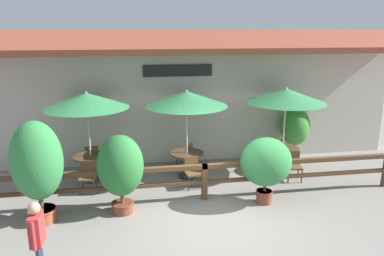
% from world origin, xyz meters
% --- Properties ---
extents(ground_plane, '(60.00, 60.00, 0.00)m').
position_xyz_m(ground_plane, '(0.00, 0.00, 0.00)').
color(ground_plane, gray).
extents(building_facade, '(14.28, 1.49, 4.23)m').
position_xyz_m(building_facade, '(-0.00, 4.10, 2.16)').
color(building_facade, '#BCB7A8').
rests_on(building_facade, ground).
extents(patio_railing, '(10.40, 0.14, 0.95)m').
position_xyz_m(patio_railing, '(0.00, 1.05, 0.70)').
color(patio_railing, brown).
rests_on(patio_railing, ground).
extents(patio_umbrella_near, '(2.33, 2.33, 2.60)m').
position_xyz_m(patio_umbrella_near, '(-2.97, 2.79, 2.35)').
color(patio_umbrella_near, '#B7B2A8').
rests_on(patio_umbrella_near, ground).
extents(dining_table_near, '(0.98, 0.98, 0.76)m').
position_xyz_m(dining_table_near, '(-2.97, 2.79, 0.61)').
color(dining_table_near, '#4C3826').
rests_on(dining_table_near, ground).
extents(chair_near_streetside, '(0.46, 0.46, 0.83)m').
position_xyz_m(chair_near_streetside, '(-2.99, 2.03, 0.46)').
color(chair_near_streetside, brown).
rests_on(chair_near_streetside, ground).
extents(chair_near_wallside, '(0.46, 0.46, 0.83)m').
position_xyz_m(chair_near_wallside, '(-3.02, 3.55, 0.46)').
color(chair_near_wallside, brown).
rests_on(chair_near_wallside, ground).
extents(patio_umbrella_middle, '(2.33, 2.33, 2.60)m').
position_xyz_m(patio_umbrella_middle, '(-0.22, 2.63, 2.35)').
color(patio_umbrella_middle, '#B7B2A8').
rests_on(patio_umbrella_middle, ground).
extents(dining_table_middle, '(0.98, 0.98, 0.76)m').
position_xyz_m(dining_table_middle, '(-0.22, 2.63, 0.61)').
color(dining_table_middle, '#4C3826').
rests_on(dining_table_middle, ground).
extents(chair_middle_streetside, '(0.47, 0.47, 0.83)m').
position_xyz_m(chair_middle_streetside, '(-0.16, 1.89, 0.46)').
color(chair_middle_streetside, brown).
rests_on(chair_middle_streetside, ground).
extents(chair_middle_wallside, '(0.49, 0.49, 0.83)m').
position_xyz_m(chair_middle_wallside, '(-0.16, 3.36, 0.46)').
color(chair_middle_wallside, brown).
rests_on(chair_middle_wallside, ground).
extents(patio_umbrella_far, '(2.33, 2.33, 2.60)m').
position_xyz_m(patio_umbrella_far, '(2.74, 2.61, 2.35)').
color(patio_umbrella_far, '#B7B2A8').
rests_on(patio_umbrella_far, ground).
extents(dining_table_far, '(0.98, 0.98, 0.76)m').
position_xyz_m(dining_table_far, '(2.74, 2.61, 0.61)').
color(dining_table_far, '#4C3826').
rests_on(dining_table_far, ground).
extents(chair_far_streetside, '(0.49, 0.49, 0.83)m').
position_xyz_m(chair_far_streetside, '(2.80, 1.92, 0.46)').
color(chair_far_streetside, brown).
rests_on(chair_far_streetside, ground).
extents(chair_far_wallside, '(0.50, 0.50, 0.83)m').
position_xyz_m(chair_far_wallside, '(2.78, 3.31, 0.46)').
color(chair_far_wallside, brown).
rests_on(chair_far_wallside, ground).
extents(potted_plant_entrance_palm, '(1.12, 1.01, 2.37)m').
position_xyz_m(potted_plant_entrance_palm, '(-3.85, 0.50, 1.39)').
color(potted_plant_entrance_palm, '#9E4C33').
rests_on(potted_plant_entrance_palm, ground).
extents(potted_plant_small_flowering, '(1.07, 0.97, 1.92)m').
position_xyz_m(potted_plant_small_flowering, '(-2.07, 0.67, 1.14)').
color(potted_plant_small_flowering, brown).
rests_on(potted_plant_small_flowering, ground).
extents(potted_plant_broad_leaf, '(1.27, 1.14, 1.70)m').
position_xyz_m(potted_plant_broad_leaf, '(1.45, 0.61, 1.07)').
color(potted_plant_broad_leaf, brown).
rests_on(potted_plant_broad_leaf, ground).
extents(potted_plant_corner_fern, '(0.97, 0.87, 1.77)m').
position_xyz_m(potted_plant_corner_fern, '(3.54, 3.55, 1.11)').
color(potted_plant_corner_fern, '#B7AD99').
rests_on(potted_plant_corner_fern, ground).
extents(pedestrian, '(0.20, 0.54, 1.51)m').
position_xyz_m(pedestrian, '(-3.41, -1.70, 0.97)').
color(pedestrian, '#2D334C').
rests_on(pedestrian, ground).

